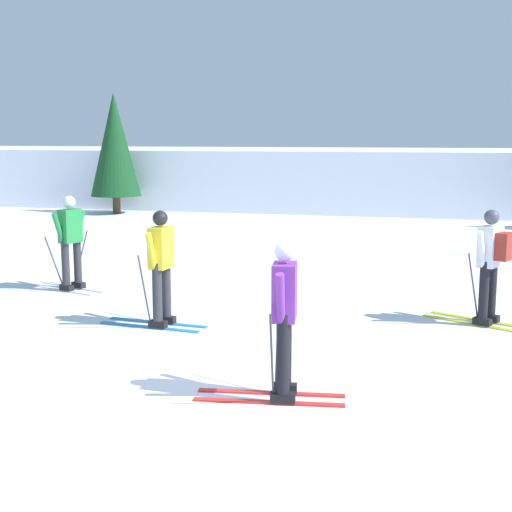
{
  "coord_description": "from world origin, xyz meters",
  "views": [
    {
      "loc": [
        2.57,
        -7.49,
        2.78
      ],
      "look_at": [
        -0.2,
        3.42,
        0.9
      ],
      "focal_mm": 51.06,
      "sensor_mm": 36.0,
      "label": 1
    }
  ],
  "objects_px": {
    "skier_white": "(491,261)",
    "conifer_far_right": "(115,145)",
    "skier_green": "(70,240)",
    "skier_purple": "(283,316)",
    "skier_yellow": "(161,265)"
  },
  "relations": [
    {
      "from": "skier_green",
      "to": "conifer_far_right",
      "type": "bearing_deg",
      "value": 111.47
    },
    {
      "from": "skier_yellow",
      "to": "conifer_far_right",
      "type": "xyz_separation_m",
      "value": [
        -7.28,
        14.1,
        1.51
      ]
    },
    {
      "from": "skier_green",
      "to": "skier_white",
      "type": "distance_m",
      "value": 7.19
    },
    {
      "from": "skier_purple",
      "to": "skier_green",
      "type": "bearing_deg",
      "value": 137.54
    },
    {
      "from": "skier_white",
      "to": "conifer_far_right",
      "type": "distance_m",
      "value": 17.57
    },
    {
      "from": "skier_yellow",
      "to": "skier_purple",
      "type": "xyz_separation_m",
      "value": [
        2.35,
        -2.48,
        -0.0
      ]
    },
    {
      "from": "skier_white",
      "to": "skier_yellow",
      "type": "bearing_deg",
      "value": -164.54
    },
    {
      "from": "skier_yellow",
      "to": "skier_white",
      "type": "bearing_deg",
      "value": 15.46
    },
    {
      "from": "skier_green",
      "to": "skier_white",
      "type": "xyz_separation_m",
      "value": [
        7.16,
        -0.69,
        0.04
      ]
    },
    {
      "from": "skier_green",
      "to": "conifer_far_right",
      "type": "distance_m",
      "value": 13.12
    },
    {
      "from": "skier_white",
      "to": "conifer_far_right",
      "type": "relative_size",
      "value": 0.4
    },
    {
      "from": "skier_yellow",
      "to": "skier_green",
      "type": "relative_size",
      "value": 1.0
    },
    {
      "from": "skier_green",
      "to": "skier_white",
      "type": "bearing_deg",
      "value": -5.54
    },
    {
      "from": "skier_purple",
      "to": "skier_yellow",
      "type": "bearing_deg",
      "value": 133.55
    },
    {
      "from": "skier_purple",
      "to": "skier_green",
      "type": "xyz_separation_m",
      "value": [
        -4.87,
        4.45,
        -0.0
      ]
    }
  ]
}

